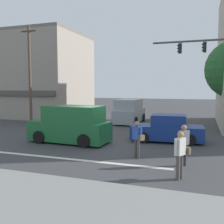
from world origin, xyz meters
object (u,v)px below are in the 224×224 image
at_px(pedestrian_mid_crossing, 137,137).
at_px(van_crossing_center, 71,125).
at_px(traffic_light_mast, 217,70).
at_px(sedan_crossing_rightbound, 167,129).
at_px(van_approaching_near, 129,112).
at_px(pedestrian_far_side, 184,143).
at_px(pedestrian_foreground_with_bag, 180,152).
at_px(utility_pole_near_left, 30,75).

bearing_deg(pedestrian_mid_crossing, van_crossing_center, 154.76).
xyz_separation_m(traffic_light_mast, sedan_crossing_rightbound, (-2.62, -1.61, -3.46)).
relative_size(van_crossing_center, sedan_crossing_rightbound, 1.11).
xyz_separation_m(sedan_crossing_rightbound, van_approaching_near, (-4.20, 6.99, 0.29)).
bearing_deg(pedestrian_far_side, van_approaching_near, 115.02).
bearing_deg(pedestrian_foreground_with_bag, van_approaching_near, 112.28).
relative_size(traffic_light_mast, sedan_crossing_rightbound, 1.47).
bearing_deg(traffic_light_mast, van_approaching_near, 141.78).
relative_size(sedan_crossing_rightbound, pedestrian_foreground_with_bag, 2.52).
bearing_deg(traffic_light_mast, sedan_crossing_rightbound, -148.36).
relative_size(traffic_light_mast, van_approaching_near, 1.35).
xyz_separation_m(van_crossing_center, pedestrian_foreground_with_bag, (6.42, -4.21, -0.05)).
distance_m(utility_pole_near_left, pedestrian_foreground_with_bag, 15.62).
relative_size(utility_pole_near_left, sedan_crossing_rightbound, 1.89).
relative_size(van_approaching_near, pedestrian_mid_crossing, 2.76).
distance_m(utility_pole_near_left, van_crossing_center, 8.25).
bearing_deg(pedestrian_mid_crossing, sedan_crossing_rightbound, 79.14).
relative_size(utility_pole_near_left, pedestrian_far_side, 4.78).
bearing_deg(van_crossing_center, utility_pole_near_left, 142.81).
height_order(van_crossing_center, pedestrian_far_side, van_crossing_center).
relative_size(pedestrian_foreground_with_bag, pedestrian_mid_crossing, 1.00).
relative_size(van_crossing_center, pedestrian_foreground_with_bag, 2.81).
bearing_deg(utility_pole_near_left, pedestrian_foreground_with_bag, -35.21).
xyz_separation_m(utility_pole_near_left, pedestrian_foreground_with_bag, (12.50, -8.82, -3.19)).
bearing_deg(van_crossing_center, van_approaching_near, 83.81).
bearing_deg(van_crossing_center, pedestrian_mid_crossing, -25.24).
bearing_deg(van_crossing_center, pedestrian_foreground_with_bag, -33.25).
bearing_deg(utility_pole_near_left, traffic_light_mast, -3.82).
xyz_separation_m(utility_pole_near_left, van_approaching_near, (7.06, 4.45, -3.13)).
xyz_separation_m(pedestrian_mid_crossing, pedestrian_far_side, (2.02, -0.50, -0.00)).
bearing_deg(utility_pole_near_left, van_crossing_center, -37.19).
bearing_deg(van_approaching_near, pedestrian_far_side, -64.98).
height_order(utility_pole_near_left, pedestrian_far_side, utility_pole_near_left).
xyz_separation_m(traffic_light_mast, pedestrian_foreground_with_bag, (-1.39, -7.89, -3.22)).
bearing_deg(van_approaching_near, pedestrian_foreground_with_bag, -67.72).
bearing_deg(van_crossing_center, sedan_crossing_rightbound, 21.77).
height_order(sedan_crossing_rightbound, pedestrian_foreground_with_bag, pedestrian_foreground_with_bag).
relative_size(sedan_crossing_rightbound, van_approaching_near, 0.91).
distance_m(sedan_crossing_rightbound, pedestrian_foreground_with_bag, 6.40).
relative_size(utility_pole_near_left, van_crossing_center, 1.70).
bearing_deg(pedestrian_far_side, pedestrian_foreground_with_bag, -89.74).
distance_m(traffic_light_mast, sedan_crossing_rightbound, 4.63).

